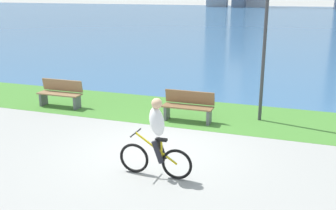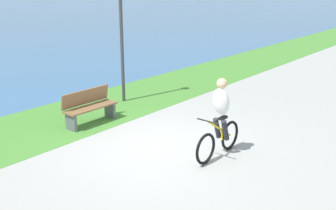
{
  "view_description": "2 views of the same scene",
  "coord_description": "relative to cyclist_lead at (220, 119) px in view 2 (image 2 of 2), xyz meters",
  "views": [
    {
      "loc": [
        3.25,
        -8.42,
        3.79
      ],
      "look_at": [
        0.41,
        -0.27,
        1.28
      ],
      "focal_mm": 42.75,
      "sensor_mm": 36.0,
      "label": 1
    },
    {
      "loc": [
        -6.14,
        -5.3,
        3.53
      ],
      "look_at": [
        0.33,
        0.0,
        0.93
      ],
      "focal_mm": 41.91,
      "sensor_mm": 36.0,
      "label": 2
    }
  ],
  "objects": [
    {
      "name": "bench_far_along_path",
      "position": [
        -0.41,
        3.72,
        -0.39
      ],
      "size": [
        1.5,
        0.47,
        0.9
      ],
      "color": "brown",
      "rests_on": "ground"
    },
    {
      "name": "grass_strip_bayside",
      "position": [
        -0.5,
        4.52,
        -0.84
      ],
      "size": [
        120.0,
        3.02,
        0.01
      ],
      "primitive_type": "cube",
      "color": "#478433",
      "rests_on": "ground"
    },
    {
      "name": "cyclist_lead",
      "position": [
        0.0,
        0.0,
        0.0
      ],
      "size": [
        1.61,
        0.52,
        1.7
      ],
      "color": "black",
      "rests_on": "ground"
    },
    {
      "name": "lamppost_tall",
      "position": [
        1.6,
        4.5,
        1.94
      ],
      "size": [
        0.28,
        0.28,
        4.31
      ],
      "color": "#38383D",
      "rests_on": "ground"
    },
    {
      "name": "ground_plane",
      "position": [
        -0.5,
        1.26,
        -0.84
      ],
      "size": [
        300.0,
        300.0,
        0.0
      ],
      "primitive_type": "plane",
      "color": "#9E9E99"
    }
  ]
}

